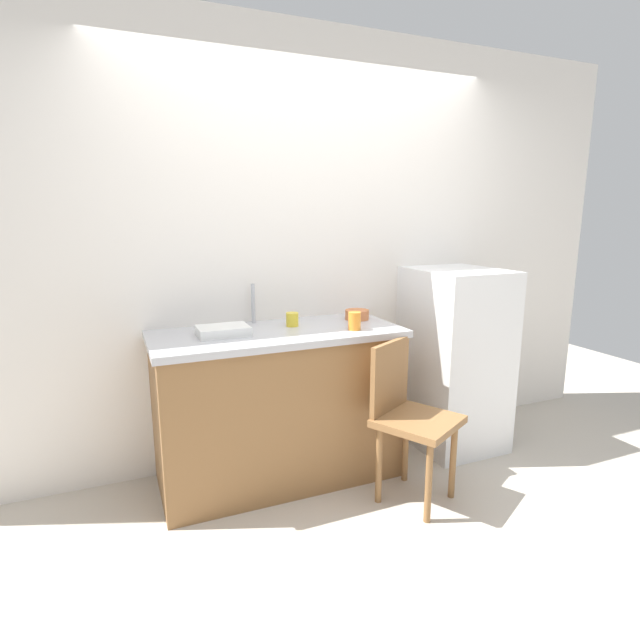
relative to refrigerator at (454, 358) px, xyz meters
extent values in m
plane|color=#BCB2A3|center=(-0.94, -0.63, -0.61)|extent=(8.00, 8.00, 0.00)
cube|color=white|center=(-0.94, 0.37, 0.74)|extent=(4.80, 0.10, 2.70)
cube|color=olive|center=(-1.26, 0.02, -0.17)|extent=(1.40, 0.60, 0.88)
cube|color=#B7B7BC|center=(-1.26, 0.02, 0.29)|extent=(1.44, 0.64, 0.04)
cylinder|color=#B7B7BC|center=(-1.33, 0.27, 0.43)|extent=(0.02, 0.02, 0.24)
cube|color=white|center=(0.00, 0.00, 0.00)|extent=(0.55, 0.63, 1.22)
cylinder|color=olive|center=(-0.70, -0.73, -0.39)|extent=(0.04, 0.04, 0.45)
cylinder|color=olive|center=(-0.44, -0.59, -0.39)|extent=(0.04, 0.04, 0.45)
cylinder|color=olive|center=(-0.84, -0.47, -0.39)|extent=(0.04, 0.04, 0.45)
cylinder|color=olive|center=(-0.58, -0.33, -0.39)|extent=(0.04, 0.04, 0.45)
cube|color=olive|center=(-0.64, -0.53, -0.14)|extent=(0.54, 0.54, 0.04)
cube|color=olive|center=(-0.73, -0.37, 0.08)|extent=(0.33, 0.20, 0.40)
cube|color=white|center=(-1.57, 0.03, 0.33)|extent=(0.28, 0.20, 0.05)
cylinder|color=#C67042|center=(-0.69, 0.11, 0.34)|extent=(0.15, 0.15, 0.06)
cylinder|color=orange|center=(-0.84, -0.15, 0.36)|extent=(0.07, 0.07, 0.11)
cylinder|color=yellow|center=(-1.14, 0.09, 0.35)|extent=(0.07, 0.07, 0.08)
camera|label=1|loc=(-2.14, -2.68, 0.97)|focal=28.13mm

